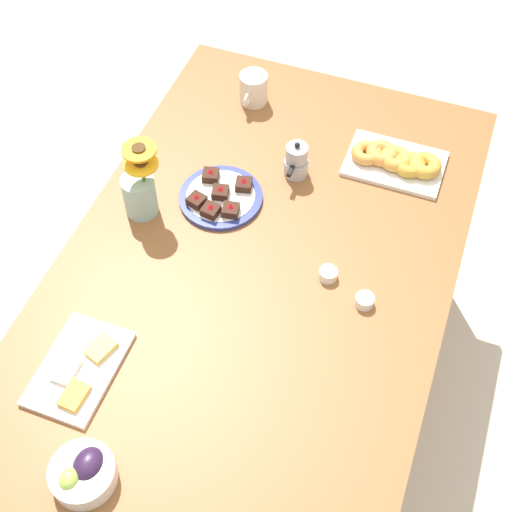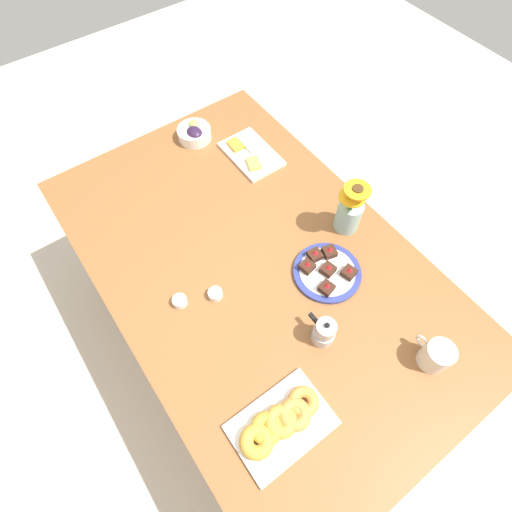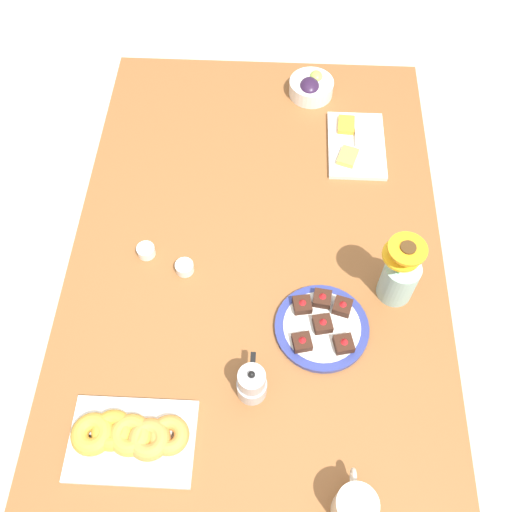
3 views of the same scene
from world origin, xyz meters
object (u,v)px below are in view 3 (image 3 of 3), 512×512
(dining_table, at_px, (256,280))
(dessert_plate, at_px, (322,326))
(jam_cup_honey, at_px, (146,251))
(coffee_mug, at_px, (354,507))
(jam_cup_berry, at_px, (185,267))
(cheese_platter, at_px, (355,144))
(croissant_platter, at_px, (130,437))
(grape_bowl, at_px, (311,87))
(flower_vase, at_px, (399,277))
(moka_pot, at_px, (252,384))

(dining_table, distance_m, dessert_plate, 0.27)
(dining_table, height_order, jam_cup_honey, jam_cup_honey)
(coffee_mug, height_order, jam_cup_berry, coffee_mug)
(coffee_mug, xyz_separation_m, jam_cup_berry, (0.57, 0.42, -0.04))
(cheese_platter, distance_m, croissant_platter, 1.05)
(grape_bowl, xyz_separation_m, jam_cup_honey, (-0.63, 0.44, -0.01))
(jam_cup_berry, bearing_deg, dessert_plate, -112.68)
(jam_cup_honey, bearing_deg, flower_vase, -97.54)
(dining_table, relative_size, grape_bowl, 11.34)
(dining_table, xyz_separation_m, grape_bowl, (0.65, -0.15, 0.12))
(cheese_platter, bearing_deg, jam_cup_berry, 134.46)
(flower_vase, distance_m, moka_pot, 0.45)
(dessert_plate, distance_m, moka_pot, 0.24)
(coffee_mug, xyz_separation_m, flower_vase, (0.53, -0.13, 0.03))
(grape_bowl, relative_size, jam_cup_honey, 2.94)
(grape_bowl, distance_m, cheese_platter, 0.26)
(cheese_platter, bearing_deg, jam_cup_honey, 125.60)
(moka_pot, bearing_deg, cheese_platter, -19.45)
(croissant_platter, bearing_deg, flower_vase, -56.61)
(coffee_mug, height_order, cheese_platter, coffee_mug)
(coffee_mug, bearing_deg, moka_pot, 41.80)
(grape_bowl, bearing_deg, jam_cup_honey, 145.17)
(grape_bowl, bearing_deg, flower_vase, -163.71)
(croissant_platter, xyz_separation_m, dessert_plate, (0.29, -0.43, -0.01))
(dining_table, height_order, croissant_platter, croissant_platter)
(coffee_mug, bearing_deg, cheese_platter, -2.94)
(cheese_platter, height_order, croissant_platter, croissant_platter)
(dining_table, bearing_deg, jam_cup_honey, 86.49)
(croissant_platter, height_order, moka_pot, moka_pot)
(coffee_mug, relative_size, moka_pot, 1.02)
(dining_table, distance_m, moka_pot, 0.37)
(jam_cup_honey, distance_m, jam_cup_berry, 0.12)
(grape_bowl, height_order, jam_cup_honey, grape_bowl)
(dining_table, distance_m, flower_vase, 0.40)
(coffee_mug, distance_m, moka_pot, 0.33)
(dining_table, bearing_deg, flower_vase, -100.82)
(dining_table, height_order, grape_bowl, grape_bowl)
(dining_table, height_order, flower_vase, flower_vase)
(flower_vase, bearing_deg, moka_pot, 128.52)
(flower_vase, bearing_deg, coffee_mug, 166.36)
(flower_vase, xyz_separation_m, moka_pot, (-0.28, 0.35, -0.03))
(flower_vase, height_order, moka_pot, flower_vase)
(jam_cup_berry, bearing_deg, grape_bowl, -26.05)
(jam_cup_honey, xyz_separation_m, jam_cup_berry, (-0.05, -0.11, 0.00))
(coffee_mug, distance_m, grape_bowl, 1.25)
(dining_table, height_order, moka_pot, moka_pot)
(cheese_platter, xyz_separation_m, croissant_platter, (-0.90, 0.54, 0.01))
(jam_cup_honey, bearing_deg, grape_bowl, -34.83)
(dessert_plate, height_order, flower_vase, flower_vase)
(grape_bowl, xyz_separation_m, cheese_platter, (-0.22, -0.14, -0.02))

